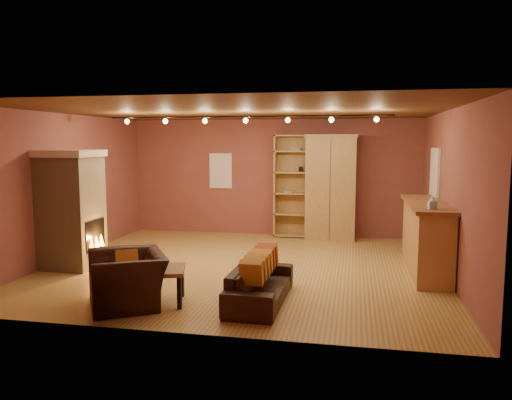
% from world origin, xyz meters
% --- Properties ---
extents(floor, '(7.00, 7.00, 0.00)m').
position_xyz_m(floor, '(0.00, 0.00, 0.00)').
color(floor, olive).
rests_on(floor, ground).
extents(ceiling, '(7.00, 7.00, 0.00)m').
position_xyz_m(ceiling, '(0.00, 0.00, 2.80)').
color(ceiling, brown).
rests_on(ceiling, back_wall).
extents(back_wall, '(7.00, 0.02, 2.80)m').
position_xyz_m(back_wall, '(0.00, 3.25, 1.40)').
color(back_wall, brown).
rests_on(back_wall, floor).
extents(left_wall, '(0.02, 6.50, 2.80)m').
position_xyz_m(left_wall, '(-3.50, 0.00, 1.40)').
color(left_wall, brown).
rests_on(left_wall, floor).
extents(right_wall, '(0.02, 6.50, 2.80)m').
position_xyz_m(right_wall, '(3.50, 0.00, 1.40)').
color(right_wall, brown).
rests_on(right_wall, floor).
extents(fireplace, '(1.01, 0.98, 2.12)m').
position_xyz_m(fireplace, '(-3.04, -0.60, 1.06)').
color(fireplace, tan).
rests_on(fireplace, floor).
extents(back_window, '(0.56, 0.04, 0.86)m').
position_xyz_m(back_window, '(-1.30, 3.23, 1.55)').
color(back_window, white).
rests_on(back_window, back_wall).
extents(bookcase, '(0.99, 0.39, 2.43)m').
position_xyz_m(bookcase, '(0.57, 3.12, 1.23)').
color(bookcase, tan).
rests_on(bookcase, floor).
extents(armoire, '(1.19, 0.68, 2.43)m').
position_xyz_m(armoire, '(1.42, 2.94, 1.22)').
color(armoire, tan).
rests_on(armoire, floor).
extents(bar_counter, '(0.68, 2.57, 1.23)m').
position_xyz_m(bar_counter, '(3.20, 0.27, 0.62)').
color(bar_counter, tan).
rests_on(bar_counter, floor).
extents(tissue_box, '(0.14, 0.14, 0.23)m').
position_xyz_m(tissue_box, '(3.15, -0.61, 1.32)').
color(tissue_box, '#8AB9DD').
rests_on(tissue_box, bar_counter).
extents(right_window, '(0.05, 0.90, 1.00)m').
position_xyz_m(right_window, '(3.47, 1.40, 1.65)').
color(right_window, white).
rests_on(right_window, right_wall).
extents(loveseat, '(0.55, 1.79, 0.75)m').
position_xyz_m(loveseat, '(0.67, -1.93, 0.37)').
color(loveseat, black).
rests_on(loveseat, floor).
extents(armchair, '(1.22, 1.35, 0.99)m').
position_xyz_m(armchair, '(-1.12, -2.40, 0.50)').
color(armchair, black).
rests_on(armchair, floor).
extents(coffee_table, '(0.82, 0.82, 0.50)m').
position_xyz_m(coffee_table, '(-0.69, -2.25, 0.43)').
color(coffee_table, brown).
rests_on(coffee_table, floor).
extents(track_rail, '(5.20, 0.09, 0.13)m').
position_xyz_m(track_rail, '(0.00, 0.20, 2.68)').
color(track_rail, black).
rests_on(track_rail, ceiling).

